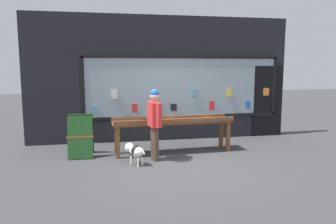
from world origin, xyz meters
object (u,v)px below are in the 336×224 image
object	(u,v)px
person_browsing	(155,120)
sandwich_board_sign	(81,135)
display_table_main	(173,124)
small_dog	(135,151)

from	to	relation	value
person_browsing	sandwich_board_sign	xyz separation A→B (m)	(-1.64, 0.71, -0.43)
person_browsing	sandwich_board_sign	bearing A→B (deg)	58.78
display_table_main	person_browsing	world-z (taller)	person_browsing
person_browsing	display_table_main	bearing A→B (deg)	-51.46
small_dog	sandwich_board_sign	distance (m)	1.53
small_dog	display_table_main	bearing A→B (deg)	-85.66
display_table_main	sandwich_board_sign	distance (m)	2.19
person_browsing	small_dog	bearing A→B (deg)	111.65
sandwich_board_sign	small_dog	bearing A→B (deg)	-39.30
display_table_main	small_dog	world-z (taller)	display_table_main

